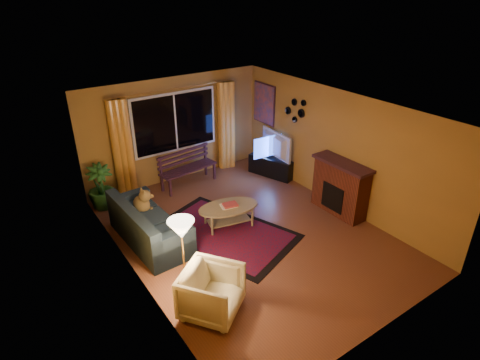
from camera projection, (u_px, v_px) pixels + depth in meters
floor at (249, 234)px, 7.83m from camera, size 4.50×6.00×0.02m
ceiling at (250, 109)px, 6.69m from camera, size 4.50×6.00×0.02m
wall_back at (175, 130)px, 9.47m from camera, size 4.50×0.02×2.50m
wall_left at (130, 214)px, 6.11m from camera, size 0.02×6.00×2.50m
wall_right at (337, 149)px, 8.41m from camera, size 0.02×6.00×2.50m
window at (175, 123)px, 9.33m from camera, size 2.00×0.02×1.30m
curtain_rod at (174, 89)px, 8.93m from camera, size 3.20×0.03×0.03m
curtain_left at (122, 149)px, 8.75m from camera, size 0.36×0.36×2.24m
curtain_right at (226, 126)px, 10.12m from camera, size 0.36×0.36×2.24m
bench at (189, 177)px, 9.57m from camera, size 1.48×0.62×0.43m
potted_plant at (101, 187)px, 8.51m from camera, size 0.60×0.60×0.99m
sofa at (149, 223)px, 7.45m from camera, size 0.93×2.00×0.79m
dog at (141, 202)px, 7.70m from camera, size 0.31×0.41×0.44m
armchair at (212, 290)px, 5.82m from camera, size 1.09×1.08×0.83m
floor_lamp at (184, 259)px, 6.04m from camera, size 0.28×0.28×1.35m
rug at (224, 233)px, 7.83m from camera, size 2.50×3.08×0.02m
coffee_table at (229, 216)px, 7.99m from camera, size 1.46×1.46×0.44m
tv_console at (272, 166)px, 10.04m from camera, size 0.75×1.22×0.48m
television at (273, 145)px, 9.79m from camera, size 0.22×1.13×0.65m
fireplace at (340, 189)px, 8.32m from camera, size 0.40×1.20×1.10m
mirror_cluster at (295, 109)px, 9.09m from camera, size 0.06×0.60×0.56m
painting at (264, 104)px, 10.00m from camera, size 0.04×0.76×0.96m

